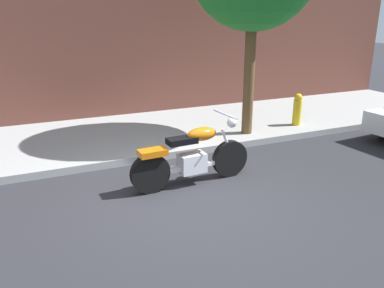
% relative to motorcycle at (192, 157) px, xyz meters
% --- Properties ---
extents(ground_plane, '(60.00, 60.00, 0.00)m').
position_rel_motorcycle_xyz_m(ground_plane, '(-0.30, -0.50, -0.46)').
color(ground_plane, '#28282D').
extents(sidewalk, '(18.32, 3.30, 0.14)m').
position_rel_motorcycle_xyz_m(sidewalk, '(-0.30, 2.87, -0.39)').
color(sidewalk, '#9A9A9A').
rests_on(sidewalk, ground).
extents(motorcycle, '(2.11, 0.70, 1.14)m').
position_rel_motorcycle_xyz_m(motorcycle, '(0.00, 0.00, 0.00)').
color(motorcycle, black).
rests_on(motorcycle, ground).
extents(fire_hydrant, '(0.20, 0.20, 0.91)m').
position_rel_motorcycle_xyz_m(fire_hydrant, '(3.58, 1.83, -0.01)').
color(fire_hydrant, gold).
rests_on(fire_hydrant, ground).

